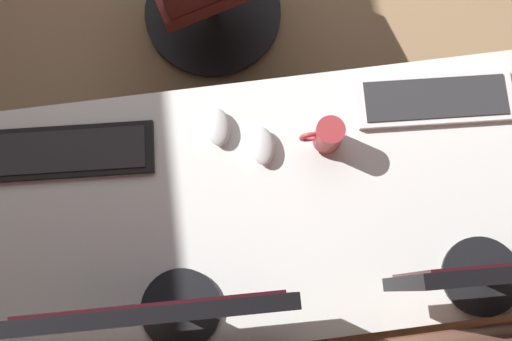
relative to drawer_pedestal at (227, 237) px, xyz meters
The scene contains 8 objects.
desk 0.33m from the drawer_pedestal, 165.81° to the right, with size 1.86×0.69×0.73m.
drawer_pedestal is the anchor object (origin of this frame).
monitor_secondary 0.69m from the drawer_pedestal, 59.46° to the left, with size 0.53×0.20×0.46m.
keyboard_main 0.77m from the drawer_pedestal, 157.31° to the right, with size 0.43×0.17×0.02m.
keyboard_spare 0.58m from the drawer_pedestal, 33.19° to the right, with size 0.43×0.17×0.02m.
mouse_main 0.46m from the drawer_pedestal, 126.63° to the right, with size 0.06×0.10×0.03m, color silver.
mouse_spare 0.47m from the drawer_pedestal, 96.23° to the right, with size 0.06×0.10×0.03m, color silver.
coffee_mug 0.56m from the drawer_pedestal, 149.16° to the right, with size 0.11×0.07×0.11m.
Camera 1 is at (0.05, 2.19, 2.18)m, focal length 39.85 mm.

